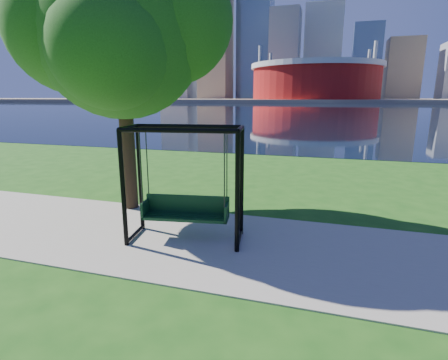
% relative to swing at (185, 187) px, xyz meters
% --- Properties ---
extents(ground, '(900.00, 900.00, 0.00)m').
position_rel_swing_xyz_m(ground, '(0.50, 0.49, -1.26)').
color(ground, '#1E5114').
rests_on(ground, ground).
extents(path, '(120.00, 4.00, 0.03)m').
position_rel_swing_xyz_m(path, '(0.50, -0.01, -1.25)').
color(path, '#9E937F').
rests_on(path, ground).
extents(river, '(900.00, 180.00, 0.02)m').
position_rel_swing_xyz_m(river, '(0.50, 102.49, -1.25)').
color(river, black).
rests_on(river, ground).
extents(far_bank, '(900.00, 228.00, 2.00)m').
position_rel_swing_xyz_m(far_bank, '(0.50, 306.49, -0.26)').
color(far_bank, '#937F60').
rests_on(far_bank, ground).
extents(stadium, '(83.00, 83.00, 32.00)m').
position_rel_swing_xyz_m(stadium, '(-9.50, 235.49, 12.97)').
color(stadium, maroon).
rests_on(stadium, far_bank).
extents(skyline, '(392.00, 66.00, 96.50)m').
position_rel_swing_xyz_m(skyline, '(-3.77, 319.88, 34.63)').
color(skyline, gray).
rests_on(skyline, far_bank).
extents(swing, '(2.69, 1.50, 2.61)m').
position_rel_swing_xyz_m(swing, '(0.00, 0.00, 0.00)').
color(swing, black).
rests_on(swing, ground).
extents(park_tree, '(5.75, 5.20, 7.15)m').
position_rel_swing_xyz_m(park_tree, '(-2.54, 1.77, 3.70)').
color(park_tree, black).
rests_on(park_tree, ground).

